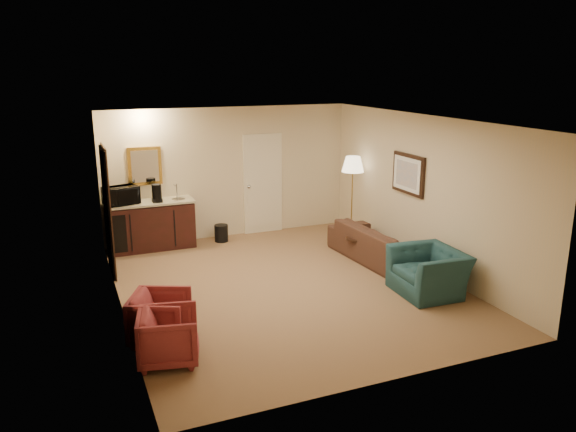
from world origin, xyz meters
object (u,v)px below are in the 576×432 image
at_px(rose_chair_near, 160,315).
at_px(floor_lamp, 352,197).
at_px(waste_bin, 221,233).
at_px(coffee_maker, 157,193).
at_px(wetbar_cabinet, 151,225).
at_px(sofa, 378,238).
at_px(microwave, 121,194).
at_px(teal_armchair, 429,265).
at_px(rose_chair_far, 169,334).
at_px(coffee_table, 364,247).

xyz_separation_m(rose_chair_near, floor_lamp, (4.35, 3.00, 0.48)).
bearing_deg(waste_bin, coffee_maker, -178.72).
height_order(wetbar_cabinet, waste_bin, wetbar_cabinet).
height_order(sofa, waste_bin, sofa).
xyz_separation_m(rose_chair_near, microwave, (0.00, 3.79, 0.77)).
height_order(wetbar_cabinet, rose_chair_near, wetbar_cabinet).
relative_size(teal_armchair, rose_chair_near, 1.50).
xyz_separation_m(rose_chair_near, rose_chair_far, (0.00, -0.55, -0.00)).
bearing_deg(coffee_maker, coffee_table, -17.31).
xyz_separation_m(sofa, rose_chair_far, (-4.12, -2.14, -0.07)).
bearing_deg(floor_lamp, coffee_table, -108.23).
xyz_separation_m(wetbar_cabinet, floor_lamp, (3.85, -0.82, 0.37)).
distance_m(floor_lamp, microwave, 4.43).
height_order(microwave, coffee_maker, microwave).
bearing_deg(floor_lamp, coffee_maker, 168.98).
distance_m(coffee_table, microwave, 4.53).
distance_m(wetbar_cabinet, floor_lamp, 3.95).
height_order(sofa, rose_chair_near, sofa).
bearing_deg(coffee_maker, sofa, -18.41).
height_order(rose_chair_far, coffee_maker, coffee_maker).
xyz_separation_m(sofa, floor_lamp, (0.23, 1.40, 0.42)).
bearing_deg(waste_bin, floor_lamp, -16.70).
relative_size(floor_lamp, waste_bin, 4.97).
bearing_deg(microwave, sofa, -44.54).
bearing_deg(rose_chair_far, microwave, 12.66).
bearing_deg(coffee_maker, microwave, -173.66).
bearing_deg(coffee_table, microwave, 153.01).
bearing_deg(waste_bin, rose_chair_near, -116.29).
distance_m(rose_chair_near, rose_chair_far, 0.55).
bearing_deg(teal_armchair, microwave, -130.57).
distance_m(teal_armchair, waste_bin, 4.35).
bearing_deg(coffee_table, teal_armchair, -86.77).
relative_size(sofa, microwave, 3.62).
bearing_deg(microwave, teal_armchair, -59.49).
bearing_deg(sofa, coffee_table, 37.97).
relative_size(coffee_table, coffee_maker, 2.14).
distance_m(sofa, microwave, 4.72).
bearing_deg(wetbar_cabinet, coffee_table, -30.53).
relative_size(rose_chair_near, coffee_table, 0.98).
bearing_deg(wetbar_cabinet, coffee_maker, -35.55).
relative_size(teal_armchair, floor_lamp, 0.63).
bearing_deg(rose_chair_near, microwave, 24.41).
xyz_separation_m(teal_armchair, rose_chair_near, (-4.05, -0.01, -0.11)).
distance_m(wetbar_cabinet, microwave, 0.83).
relative_size(wetbar_cabinet, coffee_table, 2.30).
bearing_deg(coffee_maker, waste_bin, 14.28).
relative_size(rose_chair_far, waste_bin, 2.07).
relative_size(sofa, rose_chair_near, 3.03).
height_order(floor_lamp, waste_bin, floor_lamp).
bearing_deg(sofa, coffee_maker, 54.72).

